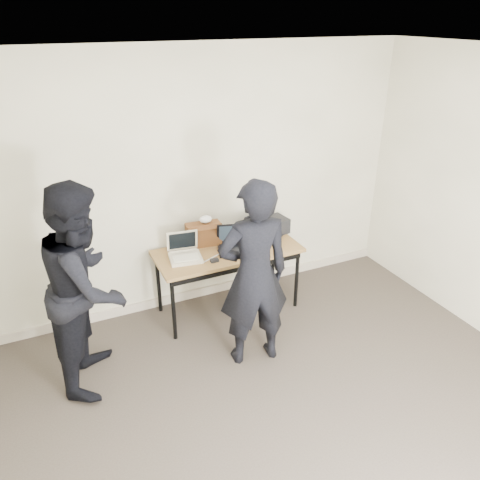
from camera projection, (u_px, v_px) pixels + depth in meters
room at (330, 287)px, 2.99m from camera, size 4.60×4.60×2.80m
desk at (228, 255)px, 4.84m from camera, size 1.50×0.65×0.72m
laptop_beige at (185, 254)px, 4.64m from camera, size 0.35×0.34×0.25m
laptop_center at (234, 244)px, 4.81m from camera, size 0.41×0.40×0.26m
laptop_right at (260, 231)px, 5.10m from camera, size 0.44×0.43×0.25m
leather_satchel at (204, 234)px, 4.88m from camera, size 0.37×0.21×0.25m
tissue at (206, 219)px, 4.83m from camera, size 0.14×0.10×0.08m
equipment_box at (273, 225)px, 5.17m from camera, size 0.32×0.28×0.17m
power_brick at (214, 260)px, 4.59m from camera, size 0.08×0.05×0.03m
cables at (232, 249)px, 4.83m from camera, size 1.16×0.42×0.01m
person_typist at (254, 275)px, 4.05m from camera, size 0.69×0.50×1.76m
person_observer at (86, 286)px, 3.84m from camera, size 0.95×1.06×1.81m
baseboard at (209, 290)px, 5.38m from camera, size 4.50×0.03×0.10m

